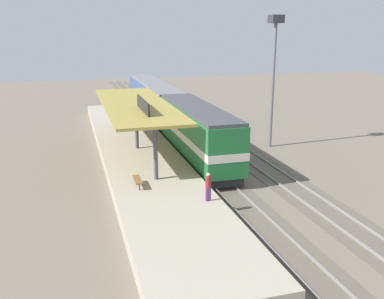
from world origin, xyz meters
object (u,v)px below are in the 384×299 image
locomotive (197,133)px  passenger_carriage_single (154,100)px  platform_bench (138,180)px  person_waiting (208,185)px  light_mast (274,54)px

locomotive → passenger_carriage_single: size_ratio=0.72×
passenger_carriage_single → platform_bench: bearing=-103.6°
platform_bench → person_waiting: person_waiting is taller
platform_bench → locomotive: (6.00, 6.82, 1.07)m
passenger_carriage_single → light_mast: 18.29m
platform_bench → locomotive: locomotive is taller
passenger_carriage_single → light_mast: size_ratio=1.71×
platform_bench → passenger_carriage_single: passenger_carriage_single is taller
platform_bench → passenger_carriage_single: (6.00, 24.82, 0.97)m
locomotive → person_waiting: (-2.43, -10.27, -0.56)m
person_waiting → locomotive: bearing=76.7°
light_mast → person_waiting: light_mast is taller
light_mast → person_waiting: bearing=-128.4°
locomotive → light_mast: light_mast is taller
platform_bench → light_mast: 18.15m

